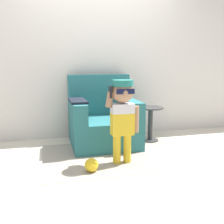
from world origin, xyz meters
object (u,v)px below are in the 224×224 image
object	(u,v)px
person_child	(123,109)
toy_ball	(91,165)
side_table	(150,121)
armchair	(103,120)

from	to	relation	value
person_child	toy_ball	size ratio (longest dim) A/B	6.51
side_table	armchair	bearing A→B (deg)	176.46
person_child	side_table	xyz separation A→B (m)	(0.65, 0.74, -0.34)
armchair	person_child	size ratio (longest dim) A/B	1.01
person_child	toy_ball	world-z (taller)	person_child
armchair	person_child	world-z (taller)	armchair
side_table	toy_ball	world-z (taller)	side_table
side_table	toy_ball	distance (m)	1.40
armchair	toy_ball	world-z (taller)	armchair
side_table	toy_ball	bearing A→B (deg)	-139.08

